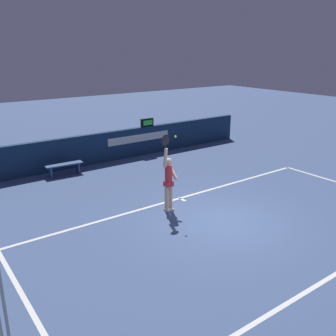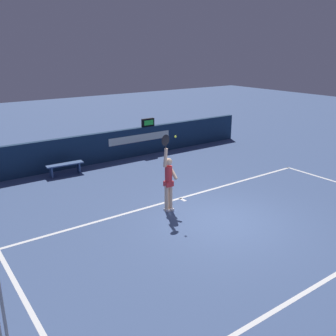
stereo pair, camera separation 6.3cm
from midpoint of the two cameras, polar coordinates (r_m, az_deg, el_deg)
ground_plane at (r=11.19m, az=8.78°, el=-8.03°), size 60.00×60.00×0.00m
court_lines at (r=10.81m, az=11.08°, el=-9.14°), size 11.73×5.69×0.00m
back_wall at (r=16.83m, az=-9.22°, el=3.24°), size 15.21×0.24×1.32m
speed_display at (r=17.68m, az=-2.99°, el=6.98°), size 0.64×0.15×0.37m
tennis_player at (r=11.37m, az=0.23°, el=-1.81°), size 0.45×0.44×2.47m
tennis_ball at (r=10.82m, az=1.31°, el=4.83°), size 0.07×0.07×0.07m
courtside_bench_near at (r=15.39m, az=-15.38°, el=0.25°), size 1.48×0.45×0.47m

